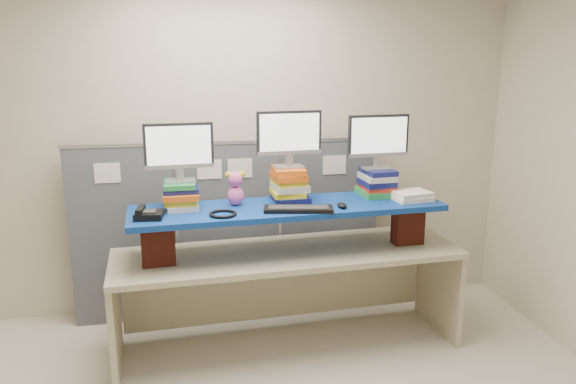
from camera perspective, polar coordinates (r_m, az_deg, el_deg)
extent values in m
cube|color=beige|center=(2.90, -3.63, -2.53)|extent=(5.00, 4.00, 2.80)
cube|color=#484D54|center=(4.81, -16.37, -4.45)|extent=(0.85, 0.05, 1.50)
cube|color=#484D54|center=(4.79, -5.99, -4.02)|extent=(0.85, 0.05, 1.50)
cube|color=#484D54|center=(4.92, 4.14, -3.48)|extent=(0.85, 0.05, 1.50)
cube|color=#B8BBC0|center=(4.61, -6.23, 5.06)|extent=(2.60, 0.06, 0.03)
cube|color=white|center=(4.65, -17.89, 1.85)|extent=(0.20, 0.00, 0.16)
cube|color=white|center=(4.61, -7.99, 2.29)|extent=(0.20, 0.00, 0.16)
cube|color=white|center=(4.62, -4.90, 2.42)|extent=(0.20, 0.00, 0.16)
cube|color=white|center=(4.76, 4.74, 2.76)|extent=(0.20, 0.00, 0.16)
cube|color=#B9AF8D|center=(4.21, 0.00, -6.28)|extent=(2.63, 0.92, 0.04)
cube|color=#B9AF8D|center=(4.27, -17.18, -12.38)|extent=(0.09, 0.70, 0.74)
cube|color=#B9AF8D|center=(4.80, 15.07, -9.21)|extent=(0.09, 0.70, 0.74)
cube|color=maroon|center=(4.00, -13.06, -5.09)|extent=(0.24, 0.14, 0.31)
cube|color=maroon|center=(4.42, 12.08, -3.19)|extent=(0.24, 0.14, 0.31)
cube|color=navy|center=(4.10, 0.00, -1.64)|extent=(2.31, 0.72, 0.04)
cube|color=#B8B7B0|center=(4.10, -10.73, -1.31)|extent=(0.24, 0.31, 0.04)
cube|color=gold|center=(4.09, -10.89, -0.80)|extent=(0.22, 0.27, 0.04)
cube|color=#E55C15|center=(4.07, -10.80, -0.27)|extent=(0.25, 0.29, 0.04)
cube|color=#131854|center=(4.08, -10.84, 0.33)|extent=(0.25, 0.27, 0.04)
cube|color=#248839|center=(4.07, -10.97, 0.80)|extent=(0.22, 0.28, 0.04)
cube|color=#131854|center=(4.20, 0.24, -0.63)|extent=(0.27, 0.31, 0.05)
cube|color=gold|center=(4.20, -0.05, -0.04)|extent=(0.24, 0.28, 0.04)
cube|color=#B8B7B0|center=(4.19, 0.18, 0.53)|extent=(0.27, 0.29, 0.05)
cube|color=gold|center=(4.19, 0.02, 1.11)|extent=(0.24, 0.30, 0.03)
cube|color=#E55C15|center=(4.17, 0.06, 1.60)|extent=(0.25, 0.30, 0.05)
cube|color=#E55C15|center=(4.17, 0.02, 2.23)|extent=(0.22, 0.29, 0.04)
cube|color=#248839|center=(4.44, 8.86, -0.01)|extent=(0.26, 0.31, 0.05)
cube|color=red|center=(4.42, 9.04, 0.49)|extent=(0.23, 0.27, 0.03)
cube|color=#131854|center=(4.41, 8.99, 0.99)|extent=(0.25, 0.28, 0.05)
cube|color=#B8B7B0|center=(4.39, 9.06, 1.52)|extent=(0.25, 0.29, 0.04)
cube|color=#131854|center=(4.40, 9.13, 2.08)|extent=(0.24, 0.30, 0.04)
cube|color=#9E9FA3|center=(4.06, -10.87, 1.11)|extent=(0.22, 0.15, 0.01)
cube|color=#9E9FA3|center=(4.05, -10.90, 1.81)|extent=(0.05, 0.04, 0.09)
cube|color=black|center=(4.01, -11.03, 4.64)|extent=(0.48, 0.06, 0.32)
cube|color=silver|center=(3.99, -11.04, 4.59)|extent=(0.44, 0.03, 0.28)
cube|color=#9E9FA3|center=(4.16, 0.10, 2.60)|extent=(0.22, 0.15, 0.01)
cube|color=#9E9FA3|center=(4.15, 0.10, 3.28)|extent=(0.05, 0.04, 0.09)
cube|color=black|center=(4.12, 0.10, 6.05)|extent=(0.48, 0.06, 0.32)
cube|color=silver|center=(4.10, 0.16, 6.02)|extent=(0.44, 0.03, 0.28)
cube|color=#9E9FA3|center=(4.39, 9.03, 2.40)|extent=(0.22, 0.15, 0.01)
cube|color=#9E9FA3|center=(4.38, 9.06, 3.05)|extent=(0.05, 0.04, 0.09)
cube|color=black|center=(4.34, 9.16, 5.67)|extent=(0.48, 0.06, 0.32)
cube|color=silver|center=(4.33, 9.25, 5.64)|extent=(0.44, 0.03, 0.28)
cube|color=black|center=(3.95, 1.06, -1.74)|extent=(0.50, 0.24, 0.03)
cube|color=#29292B|center=(3.95, 1.07, -1.53)|extent=(0.43, 0.18, 0.00)
ellipsoid|color=black|center=(4.05, 5.51, -1.36)|extent=(0.08, 0.12, 0.04)
cube|color=black|center=(3.89, -13.92, -2.29)|extent=(0.20, 0.18, 0.05)
cube|color=#29292B|center=(3.88, -13.95, -1.90)|extent=(0.10, 0.10, 0.01)
cube|color=black|center=(3.89, -14.76, -1.74)|extent=(0.06, 0.17, 0.03)
torus|color=black|center=(3.87, -6.63, -2.22)|extent=(0.21, 0.21, 0.02)
ellipsoid|color=#EF5BAA|center=(4.10, -5.35, -0.39)|extent=(0.12, 0.11, 0.14)
sphere|color=#EF5BAA|center=(4.07, -5.39, 1.33)|extent=(0.11, 0.11, 0.11)
sphere|color=gold|center=(4.06, -6.10, 1.76)|extent=(0.05, 0.05, 0.05)
sphere|color=gold|center=(4.07, -4.70, 1.81)|extent=(0.05, 0.05, 0.05)
cube|color=white|center=(4.34, 12.44, -0.58)|extent=(0.31, 0.27, 0.03)
cube|color=white|center=(4.34, 12.47, -0.15)|extent=(0.30, 0.25, 0.03)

